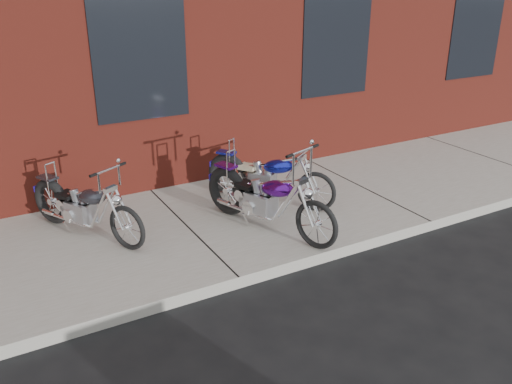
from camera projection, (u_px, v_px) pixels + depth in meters
ground at (239, 289)px, 6.17m from camera, size 120.00×120.00×0.00m
sidewalk at (188, 232)px, 7.35m from camera, size 22.00×3.00×0.15m
chopper_purple at (266, 201)px, 7.13m from camera, size 0.85×2.11×1.23m
chopper_blue at (267, 178)px, 7.98m from camera, size 1.25×1.74×0.89m
chopper_third at (84, 209)px, 6.98m from camera, size 1.03×1.82×1.02m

